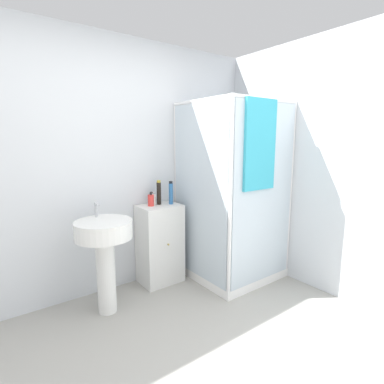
% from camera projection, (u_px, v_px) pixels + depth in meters
% --- Properties ---
extents(wall_back, '(6.40, 0.06, 2.50)m').
position_uv_depth(wall_back, '(108.00, 167.00, 2.93)').
color(wall_back, silver).
rests_on(wall_back, ground_plane).
extents(wall_right, '(0.06, 6.40, 2.50)m').
position_uv_depth(wall_right, '(371.00, 171.00, 2.58)').
color(wall_right, silver).
rests_on(wall_right, ground_plane).
extents(shower_enclosure, '(0.92, 0.95, 1.91)m').
position_uv_depth(shower_enclosure, '(232.00, 231.00, 3.27)').
color(shower_enclosure, white).
rests_on(shower_enclosure, ground_plane).
extents(vanity_cabinet, '(0.43, 0.34, 0.84)m').
position_uv_depth(vanity_cabinet, '(160.00, 244.00, 3.19)').
color(vanity_cabinet, silver).
rests_on(vanity_cabinet, ground_plane).
extents(sink, '(0.49, 0.49, 0.97)m').
position_uv_depth(sink, '(104.00, 245.00, 2.58)').
color(sink, white).
rests_on(sink, ground_plane).
extents(soap_dispenser, '(0.06, 0.06, 0.15)m').
position_uv_depth(soap_dispenser, '(151.00, 200.00, 3.07)').
color(soap_dispenser, red).
rests_on(soap_dispenser, vanity_cabinet).
extents(shampoo_bottle_tall_black, '(0.05, 0.05, 0.26)m').
position_uv_depth(shampoo_bottle_tall_black, '(159.00, 193.00, 3.13)').
color(shampoo_bottle_tall_black, black).
rests_on(shampoo_bottle_tall_black, vanity_cabinet).
extents(shampoo_bottle_blue, '(0.04, 0.04, 0.24)m').
position_uv_depth(shampoo_bottle_blue, '(171.00, 193.00, 3.15)').
color(shampoo_bottle_blue, '#2D66A3').
rests_on(shampoo_bottle_blue, vanity_cabinet).
extents(lotion_bottle_white, '(0.06, 0.06, 0.14)m').
position_uv_depth(lotion_bottle_white, '(153.00, 199.00, 3.14)').
color(lotion_bottle_white, white).
rests_on(lotion_bottle_white, vanity_cabinet).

